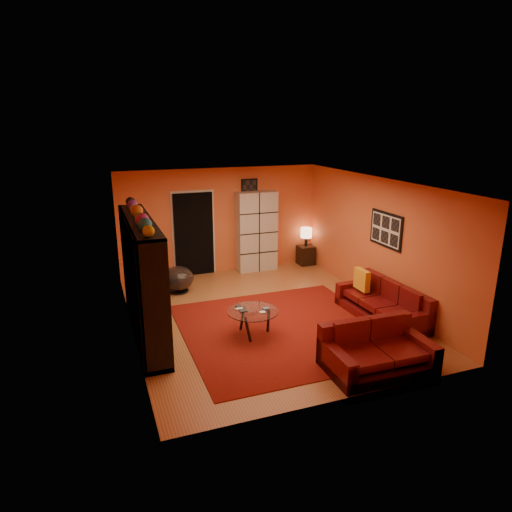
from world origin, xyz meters
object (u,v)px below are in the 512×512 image
object	(u,v)px
loveseat	(375,350)
storage_cabinet	(256,231)
tv	(146,282)
sofa	(385,304)
coffee_table	(253,313)
entertainment_unit	(143,278)
table_lamp	(306,233)
bowl_chair	(178,279)
side_table	(306,255)

from	to	relation	value
loveseat	storage_cabinet	world-z (taller)	storage_cabinet
tv	sofa	xyz separation A→B (m)	(4.36, -0.88, -0.71)
coffee_table	loveseat	bearing A→B (deg)	-50.74
entertainment_unit	coffee_table	bearing A→B (deg)	-21.90
table_lamp	entertainment_unit	bearing A→B (deg)	-148.71
sofa	storage_cabinet	size ratio (longest dim) A/B	1.01
sofa	bowl_chair	distance (m)	4.46
storage_cabinet	side_table	distance (m)	1.58
side_table	coffee_table	bearing A→B (deg)	-128.45
table_lamp	coffee_table	bearing A→B (deg)	-128.45
storage_cabinet	tv	bearing A→B (deg)	-137.50
sofa	storage_cabinet	world-z (taller)	storage_cabinet
entertainment_unit	tv	distance (m)	0.08
tv	side_table	size ratio (longest dim) A/B	1.95
tv	side_table	distance (m)	5.33
tv	table_lamp	world-z (taller)	tv
storage_cabinet	table_lamp	world-z (taller)	storage_cabinet
entertainment_unit	table_lamp	bearing A→B (deg)	31.29
loveseat	side_table	bearing A→B (deg)	-13.55
sofa	loveseat	world-z (taller)	same
loveseat	side_table	size ratio (longest dim) A/B	3.26
entertainment_unit	side_table	bearing A→B (deg)	31.29
loveseat	tv	bearing A→B (deg)	53.95
loveseat	storage_cabinet	distance (m)	5.26
loveseat	table_lamp	bearing A→B (deg)	-13.55
coffee_table	bowl_chair	xyz separation A→B (m)	(-0.84, 2.60, -0.11)
tv	entertainment_unit	bearing A→B (deg)	48.54
entertainment_unit	bowl_chair	size ratio (longest dim) A/B	4.21
bowl_chair	table_lamp	size ratio (longest dim) A/B	1.45
entertainment_unit	storage_cabinet	bearing A→B (deg)	41.71
sofa	storage_cabinet	bearing A→B (deg)	106.85
tv	storage_cabinet	world-z (taller)	storage_cabinet
entertainment_unit	side_table	xyz separation A→B (m)	(4.53, 2.75, -0.80)
loveseat	coffee_table	size ratio (longest dim) A/B	1.79
sofa	loveseat	xyz separation A→B (m)	(-1.24, -1.49, -0.00)
tv	storage_cabinet	xyz separation A→B (m)	(3.09, 2.84, 0.00)
entertainment_unit	loveseat	distance (m)	4.05
entertainment_unit	sofa	world-z (taller)	entertainment_unit
bowl_chair	sofa	bearing A→B (deg)	-38.96
sofa	side_table	size ratio (longest dim) A/B	4.05
bowl_chair	storage_cabinet	bearing A→B (deg)	22.56
bowl_chair	loveseat	bearing A→B (deg)	-62.62
tv	bowl_chair	distance (m)	2.23
tv	loveseat	bearing A→B (deg)	-127.26
storage_cabinet	loveseat	bearing A→B (deg)	-89.86
bowl_chair	side_table	xyz separation A→B (m)	(3.59, 0.87, -0.06)
loveseat	bowl_chair	distance (m)	4.84
side_table	entertainment_unit	bearing A→B (deg)	-148.71
side_table	table_lamp	distance (m)	0.60
loveseat	table_lamp	xyz separation A→B (m)	(1.36, 5.16, 0.57)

